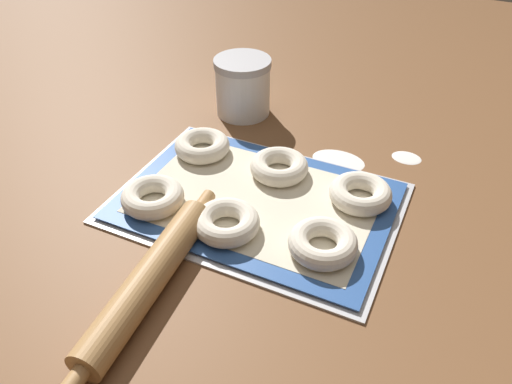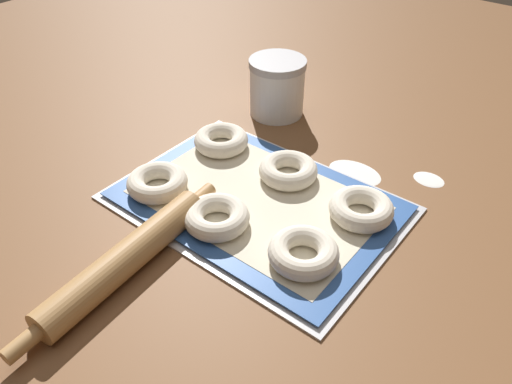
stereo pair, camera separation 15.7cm
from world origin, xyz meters
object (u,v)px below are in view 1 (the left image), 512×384
Objects in this scene: bagel_back_right at (360,193)px; bagel_back_center at (279,166)px; flour_canister at (243,87)px; bagel_front_center at (226,222)px; bagel_front_left at (153,197)px; bagel_front_right at (323,243)px; baking_tray at (256,202)px; bagel_back_left at (202,146)px; rolling_pin at (149,279)px.

bagel_back_center is at bearing 175.01° from bagel_back_right.
bagel_front_center is at bearing -67.37° from flour_canister.
bagel_back_center is at bearing 47.38° from bagel_front_left.
bagel_front_right is (0.16, 0.02, 0.00)m from bagel_front_center.
bagel_front_right is at bearing -48.61° from flour_canister.
bagel_front_center and bagel_back_right have the same top height.
baking_tray is 4.48× the size of bagel_front_left.
baking_tray is at bearing 29.49° from bagel_front_left.
bagel_front_center is 0.41m from flour_canister.
flour_canister is (-0.32, 0.36, 0.04)m from bagel_front_right.
rolling_pin reaches higher than bagel_back_left.
flour_canister is (-0.16, 0.38, 0.04)m from bagel_front_center.
rolling_pin is at bearing -78.04° from flour_canister.
flour_canister reaches higher than bagel_back_right.
bagel_front_right is 0.21m from bagel_back_center.
flour_canister is at bearing 101.96° from rolling_pin.
bagel_back_left is at bearing 151.00° from baking_tray.
bagel_front_left is at bearing -88.21° from flour_canister.
bagel_back_left is (-0.16, 0.09, 0.02)m from baking_tray.
bagel_back_center reaches higher than baking_tray.
baking_tray is 0.19m from bagel_back_left.
bagel_front_right is 1.00× the size of bagel_back_right.
baking_tray is 4.48× the size of bagel_back_left.
rolling_pin reaches higher than baking_tray.
rolling_pin is (-0.06, -0.25, 0.02)m from baking_tray.
bagel_front_center is 0.24m from bagel_back_right.
bagel_back_left is 1.00× the size of bagel_back_center.
rolling_pin reaches higher than bagel_back_center.
rolling_pin is at bearing -106.41° from bagel_front_center.
rolling_pin is at bearing -102.61° from baking_tray.
bagel_back_right is (0.32, 0.16, 0.00)m from bagel_front_left.
baking_tray is 0.09m from bagel_back_center.
bagel_back_center is at bearing -0.10° from bagel_back_left.
flour_canister reaches higher than bagel_back_center.
flour_canister is (-0.17, 0.20, 0.04)m from bagel_back_center.
bagel_back_right is 0.39m from rolling_pin.
bagel_front_right and bagel_back_right have the same top height.
rolling_pin is at bearing -139.28° from bagel_front_right.
flour_canister is at bearing 112.63° from bagel_front_center.
bagel_back_left is at bearing 152.59° from bagel_front_right.
bagel_front_left and bagel_back_left have the same top height.
bagel_back_right reaches higher than baking_tray.
bagel_front_center is 0.16m from bagel_front_right.
bagel_back_right is at bearing -32.50° from flour_canister.
bagel_front_right is at bearing -25.64° from baking_tray.
bagel_back_center is (0.01, 0.09, 0.02)m from baking_tray.
bagel_back_left is 0.85× the size of flour_canister.
bagel_front_center is at bearing -95.09° from bagel_back_center.
bagel_back_center is (0.16, 0.18, 0.00)m from bagel_front_left.
baking_tray is 0.34m from flour_canister.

